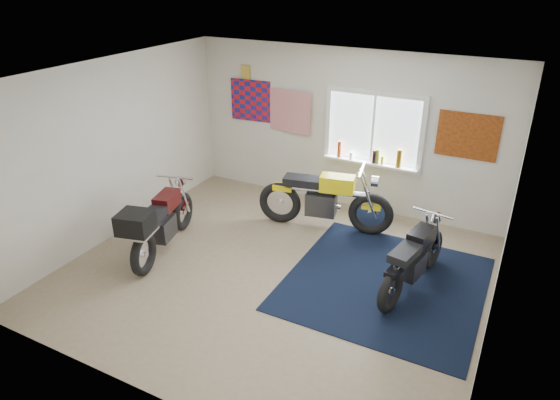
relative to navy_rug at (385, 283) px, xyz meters
The scene contains 10 objects.
ground 1.49m from the navy_rug, 163.21° to the right, with size 5.50×5.50×0.00m, color #9E896B.
room_shell 2.21m from the navy_rug, 163.21° to the right, with size 5.50×5.50×5.50m.
navy_rug is the anchor object (origin of this frame).
window_assembly 2.62m from the navy_rug, 114.55° to the left, with size 1.66×0.17×1.26m.
oil_bottles 2.37m from the navy_rug, 113.27° to the left, with size 1.10×0.09×0.30m.
flag_display 4.46m from the navy_rug, 148.41° to the left, with size 1.60×0.10×1.17m.
triumph_poster 2.62m from the navy_rug, 75.76° to the left, with size 0.90×0.03×0.70m, color #A54C14.
yellow_triumph 1.79m from the navy_rug, 141.65° to the left, with size 2.17×0.71×1.10m.
black_chrome_bike 0.52m from the navy_rug, 14.57° to the left, with size 0.59×1.80×0.93m.
maroon_tourer 3.28m from the navy_rug, 165.90° to the right, with size 0.85×1.94×0.99m.
Camera 1 is at (2.74, -5.15, 3.89)m, focal length 32.00 mm.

